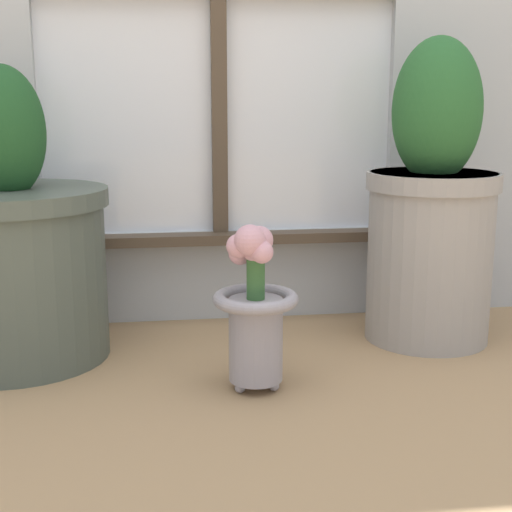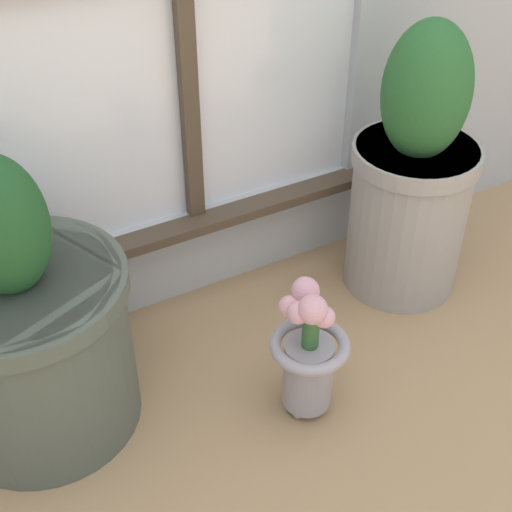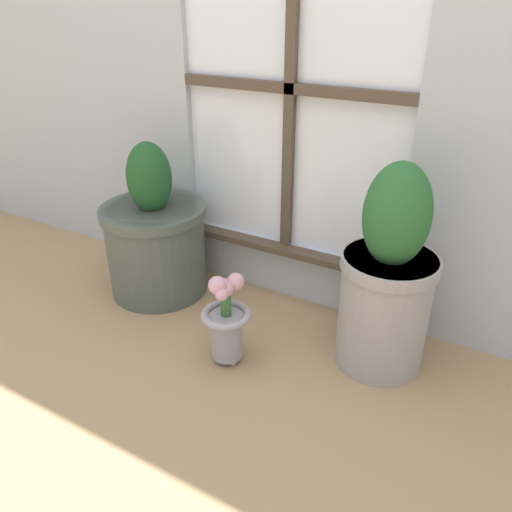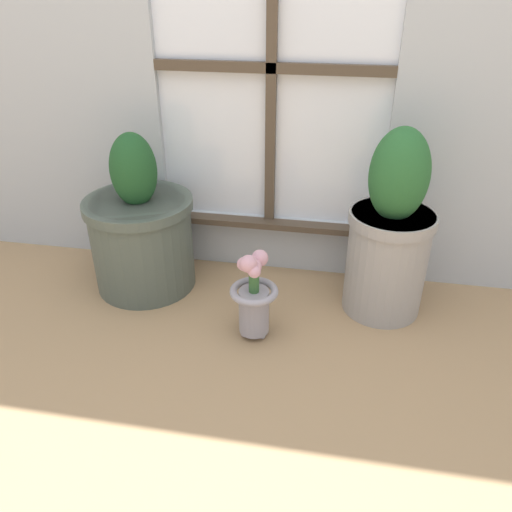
{
  "view_description": "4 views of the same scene",
  "coord_description": "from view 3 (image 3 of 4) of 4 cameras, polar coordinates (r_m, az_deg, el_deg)",
  "views": [
    {
      "loc": [
        -0.15,
        -1.07,
        0.53
      ],
      "look_at": [
        0.05,
        0.38,
        0.21
      ],
      "focal_mm": 50.0,
      "sensor_mm": 36.0,
      "label": 1
    },
    {
      "loc": [
        -0.55,
        -0.63,
        1.15
      ],
      "look_at": [
        -0.01,
        0.33,
        0.3
      ],
      "focal_mm": 50.0,
      "sensor_mm": 36.0,
      "label": 2
    },
    {
      "loc": [
        0.74,
        -0.89,
        1.06
      ],
      "look_at": [
        0.04,
        0.35,
        0.31
      ],
      "focal_mm": 35.0,
      "sensor_mm": 36.0,
      "label": 3
    },
    {
      "loc": [
        0.27,
        -1.13,
        1.08
      ],
      "look_at": [
        -0.0,
        0.36,
        0.21
      ],
      "focal_mm": 35.0,
      "sensor_mm": 36.0,
      "label": 4
    }
  ],
  "objects": [
    {
      "name": "potted_plant_right",
      "position": [
        1.55,
        14.77,
        -3.02
      ],
      "size": [
        0.29,
        0.29,
        0.67
      ],
      "color": "#9E9993",
      "rests_on": "ground_plane"
    },
    {
      "name": "ground_plane",
      "position": [
        1.57,
        -7.71,
        -14.97
      ],
      "size": [
        10.0,
        10.0,
        0.0
      ],
      "primitive_type": "plane",
      "color": "tan"
    },
    {
      "name": "potted_plant_left",
      "position": [
        1.96,
        -11.42,
        2.06
      ],
      "size": [
        0.4,
        0.4,
        0.6
      ],
      "color": "#4C564C",
      "rests_on": "ground_plane"
    },
    {
      "name": "flower_vase",
      "position": [
        1.58,
        -3.44,
        -7.2
      ],
      "size": [
        0.16,
        0.16,
        0.32
      ],
      "color": "#99939E",
      "rests_on": "ground_plane"
    }
  ]
}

